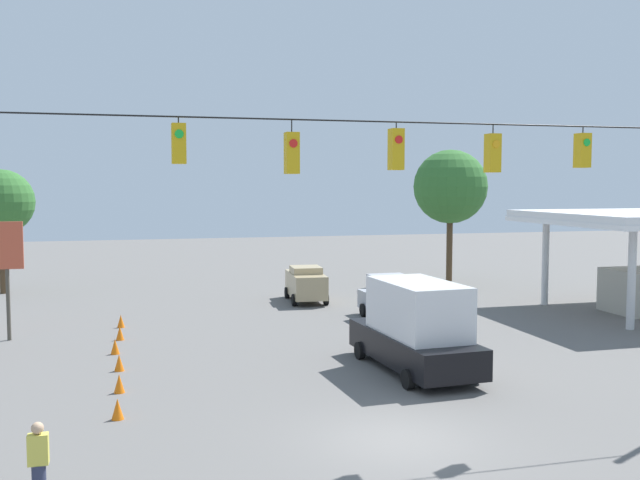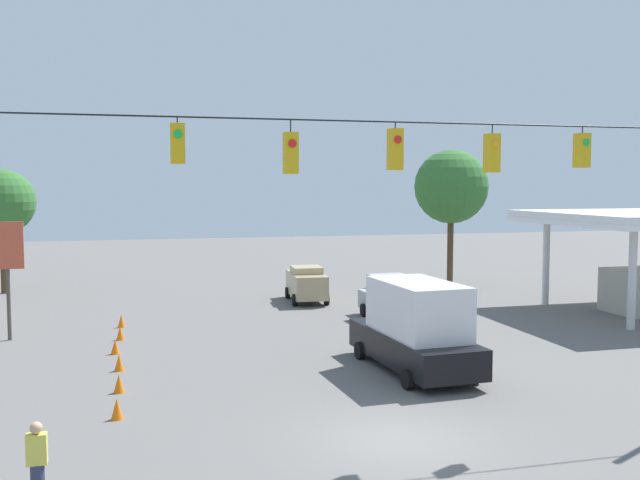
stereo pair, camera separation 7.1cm
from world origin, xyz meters
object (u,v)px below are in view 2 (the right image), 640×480
Objects in this scene: pickup_truck_silver_oncoming_far at (394,301)px; tree_horizon_right at (2,202)px; traffic_cone_third at (119,362)px; traffic_cone_fifth at (120,333)px; traffic_cone_nearest at (117,409)px; traffic_cone_second at (119,383)px; tree_horizon_left at (451,187)px; pedestrian at (37,462)px; traffic_cone_farthest at (121,321)px; traffic_cone_fourth at (115,346)px; box_truck_black_crossing_near at (416,327)px; overhead_signal_span at (395,212)px; sedan_tan_oncoming_deep at (306,283)px.

tree_horizon_right reaches higher than pickup_truck_silver_oncoming_far.
traffic_cone_fifth is at bearing -89.46° from traffic_cone_third.
traffic_cone_third is at bearing -89.58° from traffic_cone_nearest.
traffic_cone_second is at bearing 35.39° from pickup_truck_silver_oncoming_far.
tree_horizon_left is at bearing -125.79° from pickup_truck_silver_oncoming_far.
traffic_cone_fifth is 15.41m from pedestrian.
pedestrian reaches higher than traffic_cone_second.
traffic_cone_fourth is at bearing 88.41° from traffic_cone_farthest.
tree_horizon_left is (-21.95, -27.59, 5.47)m from pedestrian.
traffic_cone_fourth is at bearing -88.33° from traffic_cone_nearest.
pickup_truck_silver_oncoming_far is at bearing 172.21° from traffic_cone_farthest.
box_truck_black_crossing_near is at bearing -146.21° from pedestrian.
overhead_signal_span reaches higher than traffic_cone_third.
traffic_cone_second is (9.71, 15.37, -0.72)m from sedan_tan_oncoming_deep.
pickup_truck_silver_oncoming_far is 21.41m from pedestrian.
pedestrian reaches higher than traffic_cone_third.
sedan_tan_oncoming_deep is 0.56× the size of tree_horizon_right.
tree_horizon_left is at bearing -156.52° from sedan_tan_oncoming_deep.
pickup_truck_silver_oncoming_far is 24.31m from tree_horizon_right.
overhead_signal_span is 35.40× the size of traffic_cone_third.
traffic_cone_second is at bearing -100.86° from pedestrian.
traffic_cone_second is at bearing 90.67° from traffic_cone_fifth.
tree_horizon_left reaches higher than traffic_cone_fourth.
traffic_cone_third is 21.91m from tree_horizon_right.
box_truck_black_crossing_near is 13.63m from pedestrian.
overhead_signal_span reaches higher than box_truck_black_crossing_near.
tree_horizon_right is at bearing -71.09° from traffic_cone_third.
tree_horizon_left is at bearing -149.26° from traffic_cone_fifth.
traffic_cone_second is 0.08× the size of tree_horizon_right.
traffic_cone_fifth is (9.80, 7.56, -0.72)m from sedan_tan_oncoming_deep.
traffic_cone_fifth is at bearing -62.72° from overhead_signal_span.
sedan_tan_oncoming_deep is at bearing -134.67° from traffic_cone_fourth.
traffic_cone_fourth is at bearing -57.15° from overhead_signal_span.
traffic_cone_fourth is 0.35× the size of pedestrian.
tree_horizon_right is (6.86, -12.34, 5.11)m from traffic_cone_farthest.
tree_horizon_right is at bearing -35.99° from pickup_truck_silver_oncoming_far.
pickup_truck_silver_oncoming_far is at bearing -144.61° from traffic_cone_second.
traffic_cone_nearest is 0.08× the size of tree_horizon_right.
traffic_cone_fourth is 19.47m from tree_horizon_right.
pedestrian is (1.21, 12.84, 0.54)m from traffic_cone_fourth.
box_truck_black_crossing_near reaches higher than traffic_cone_nearest.
pickup_truck_silver_oncoming_far is 8.91× the size of traffic_cone_fourth.
pickup_truck_silver_oncoming_far is at bearing -153.86° from traffic_cone_third.
pedestrian is at bearing 51.49° from tree_horizon_left.
traffic_cone_fourth is 0.08× the size of tree_horizon_right.
overhead_signal_span reaches higher than pickup_truck_silver_oncoming_far.
tree_horizon_left reaches higher than pedestrian.
sedan_tan_oncoming_deep is 7.07× the size of traffic_cone_farthest.
traffic_cone_farthest is at bearing -89.63° from traffic_cone_nearest.
traffic_cone_fifth is 1.00× the size of traffic_cone_farthest.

